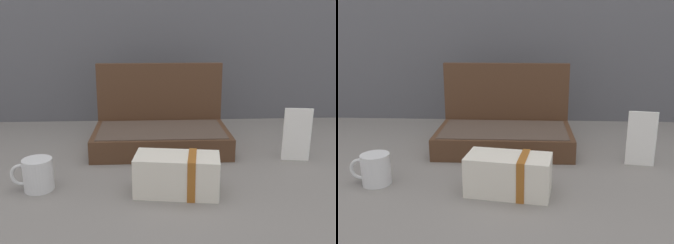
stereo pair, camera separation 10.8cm
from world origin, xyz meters
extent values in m
plane|color=slate|center=(0.00, 0.00, 0.00)|extent=(6.00, 6.00, 0.00)
cube|color=#4C301E|center=(-0.03, 0.15, 0.04)|extent=(0.46, 0.25, 0.07)
cube|color=#4C3D33|center=(-0.03, 0.15, 0.07)|extent=(0.42, 0.23, 0.00)
cube|color=#4C301E|center=(-0.03, 0.29, 0.14)|extent=(0.46, 0.02, 0.28)
cube|color=silver|center=(0.00, -0.18, 0.05)|extent=(0.23, 0.13, 0.10)
cube|color=#99561E|center=(0.04, -0.19, 0.05)|extent=(0.04, 0.11, 0.11)
cylinder|color=silver|center=(-0.36, -0.14, 0.04)|extent=(0.08, 0.08, 0.09)
torus|color=silver|center=(-0.41, -0.14, 0.04)|extent=(0.06, 0.01, 0.06)
cube|color=white|center=(0.40, 0.03, 0.09)|extent=(0.09, 0.02, 0.17)
camera|label=1|loc=(-0.07, -1.06, 0.44)|focal=39.78mm
camera|label=2|loc=(0.04, -1.06, 0.44)|focal=39.78mm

